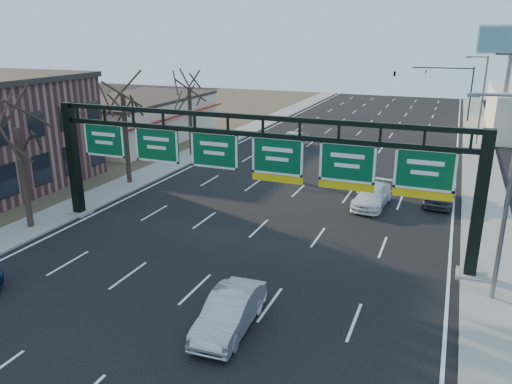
% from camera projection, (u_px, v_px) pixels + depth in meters
% --- Properties ---
extents(ground, '(160.00, 160.00, 0.00)m').
position_uv_depth(ground, '(173.00, 311.00, 21.13)').
color(ground, black).
rests_on(ground, ground).
extents(sidewalk_left, '(3.00, 120.00, 0.12)m').
position_uv_depth(sidewalk_left, '(164.00, 167.00, 43.32)').
color(sidewalk_left, gray).
rests_on(sidewalk_left, ground).
extents(sidewalk_right, '(3.00, 120.00, 0.12)m').
position_uv_depth(sidewalk_right, '(485.00, 203.00, 34.28)').
color(sidewalk_right, gray).
rests_on(sidewalk_right, ground).
extents(dirt_strip_left, '(21.00, 120.00, 0.06)m').
position_uv_depth(dirt_strip_left, '(54.00, 155.00, 47.64)').
color(dirt_strip_left, '#473D2B').
rests_on(dirt_strip_left, ground).
extents(lane_markings, '(21.60, 120.00, 0.01)m').
position_uv_depth(lane_markings, '(306.00, 184.00, 38.81)').
color(lane_markings, white).
rests_on(lane_markings, ground).
extents(sign_gantry, '(24.60, 1.20, 7.20)m').
position_uv_depth(sign_gantry, '(248.00, 162.00, 26.73)').
color(sign_gantry, black).
rests_on(sign_gantry, ground).
extents(cream_strip, '(10.90, 18.40, 4.70)m').
position_uv_depth(cream_strip, '(138.00, 119.00, 53.64)').
color(cream_strip, beige).
rests_on(cream_strip, ground).
extents(tree_gantry, '(3.60, 3.60, 8.48)m').
position_uv_depth(tree_gantry, '(14.00, 110.00, 27.90)').
color(tree_gantry, '#30271A').
rests_on(tree_gantry, sidewalk_left).
extents(tree_mid, '(3.60, 3.60, 9.24)m').
position_uv_depth(tree_mid, '(122.00, 81.00, 36.51)').
color(tree_mid, '#30271A').
rests_on(tree_mid, sidewalk_left).
extents(tree_far, '(3.60, 3.60, 8.86)m').
position_uv_depth(tree_far, '(189.00, 75.00, 45.47)').
color(tree_far, '#30271A').
rests_on(tree_far, sidewalk_left).
extents(streetlight_near, '(2.15, 0.22, 9.00)m').
position_uv_depth(streetlight_near, '(505.00, 190.00, 20.48)').
color(streetlight_near, slate).
rests_on(streetlight_near, sidewalk_right).
extents(streetlight_far, '(2.15, 0.22, 9.00)m').
position_uv_depth(streetlight_far, '(481.00, 96.00, 50.54)').
color(streetlight_far, slate).
rests_on(streetlight_far, sidewalk_right).
extents(billboard_right, '(7.00, 0.50, 12.00)m').
position_uv_depth(billboard_right, '(511.00, 54.00, 52.83)').
color(billboard_right, slate).
rests_on(billboard_right, ground).
extents(traffic_signal_mast, '(10.16, 0.54, 7.00)m').
position_uv_depth(traffic_signal_mast, '(423.00, 78.00, 66.07)').
color(traffic_signal_mast, black).
rests_on(traffic_signal_mast, ground).
extents(car_silver_sedan, '(1.85, 4.71, 1.53)m').
position_uv_depth(car_silver_sedan, '(230.00, 312.00, 19.60)').
color(car_silver_sedan, '#A3A3A7').
rests_on(car_silver_sedan, ground).
extents(car_white_wagon, '(2.36, 5.00, 1.41)m').
position_uv_depth(car_white_wagon, '(372.00, 196.00, 33.68)').
color(car_white_wagon, white).
rests_on(car_white_wagon, ground).
extents(car_grey_far, '(2.11, 4.91, 1.65)m').
position_uv_depth(car_grey_far, '(440.00, 191.00, 34.25)').
color(car_grey_far, '#424648').
rests_on(car_grey_far, ground).
extents(car_silver_distant, '(2.18, 4.53, 1.43)m').
position_uv_depth(car_silver_distant, '(293.00, 140.00, 51.08)').
color(car_silver_distant, '#9F9FA4').
rests_on(car_silver_distant, ground).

